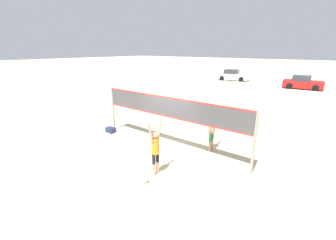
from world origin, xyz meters
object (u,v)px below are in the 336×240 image
volleyball_net (168,111)px  parked_car_mid (233,76)px  player_spiker (155,147)px  parked_car_far (303,83)px  gear_bag (111,130)px  volleyball (145,179)px  player_blocker (212,128)px

volleyball_net → parked_car_mid: bearing=106.0°
parked_car_mid → player_spiker: bearing=-83.3°
volleyball_net → parked_car_far: size_ratio=1.87×
gear_bag → player_spiker: bearing=-19.8°
gear_bag → parked_car_far: (5.89, 22.22, 0.53)m
volleyball_net → parked_car_mid: (-6.81, 23.77, -1.03)m
player_spiker → parked_car_mid: 27.12m
volleyball_net → gear_bag: size_ratio=15.34×
volleyball_net → volleyball: 3.45m
volleyball → player_spiker: bearing=96.7°
parked_car_mid → parked_car_far: (9.10, -2.01, -0.01)m
volleyball → parked_car_far: parked_car_far is taller
parked_car_far → volleyball: bearing=-97.7°
gear_bag → parked_car_far: parked_car_far is taller
parked_car_mid → player_blocker: bearing=-79.8°
volleyball_net → parked_car_far: bearing=84.0°
volleyball_net → parked_car_far: 21.91m
volleyball → parked_car_mid: (-8.01, 26.59, 0.56)m
player_spiker → volleyball: 1.14m
volleyball → gear_bag: bearing=153.9°
player_spiker → parked_car_far: (1.17, 23.92, -0.38)m
player_blocker → volleyball_net: bearing=-65.4°
volleyball_net → player_blocker: (1.78, 0.81, -0.63)m
parked_car_mid → parked_car_far: size_ratio=1.09×
player_spiker → volleyball: player_spiker is taller
parked_car_mid → volleyball: bearing=-83.5°
player_blocker → parked_car_far: player_blocker is taller
volleyball_net → parked_car_far: volleyball_net is taller
volleyball_net → player_blocker: size_ratio=3.78×
gear_bag → volleyball: bearing=-26.1°
player_blocker → volleyball: player_blocker is taller
parked_car_far → volleyball_net: bearing=-101.1°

